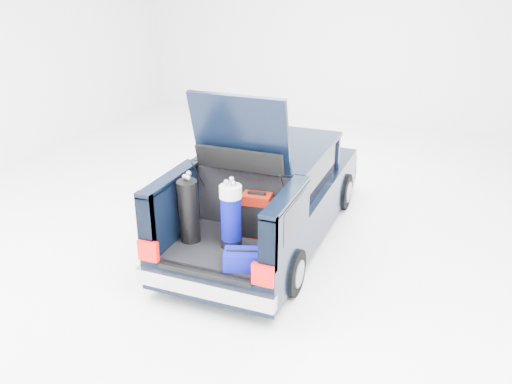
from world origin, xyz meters
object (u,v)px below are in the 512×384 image
at_px(black_golf_bag, 189,211).
at_px(blue_golf_bag, 231,216).
at_px(red_suitcase, 257,215).
at_px(blue_duffel, 243,259).
at_px(car, 271,194).

distance_m(black_golf_bag, blue_golf_bag, 0.56).
bearing_deg(red_suitcase, blue_golf_bag, -123.06).
bearing_deg(blue_golf_bag, black_golf_bag, -179.14).
height_order(red_suitcase, blue_golf_bag, blue_golf_bag).
bearing_deg(blue_golf_bag, blue_duffel, -57.87).
distance_m(car, blue_duffel, 2.04).
xyz_separation_m(car, red_suitcase, (0.24, -1.19, 0.22)).
height_order(car, red_suitcase, car).
height_order(blue_golf_bag, blue_duffel, blue_golf_bag).
xyz_separation_m(black_golf_bag, blue_duffel, (0.89, -0.36, -0.32)).
distance_m(car, blue_golf_bag, 1.62).
xyz_separation_m(car, blue_golf_bag, (0.05, -1.58, 0.35)).
distance_m(red_suitcase, blue_golf_bag, 0.45).
distance_m(red_suitcase, black_golf_bag, 0.88).
relative_size(car, blue_golf_bag, 4.99).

